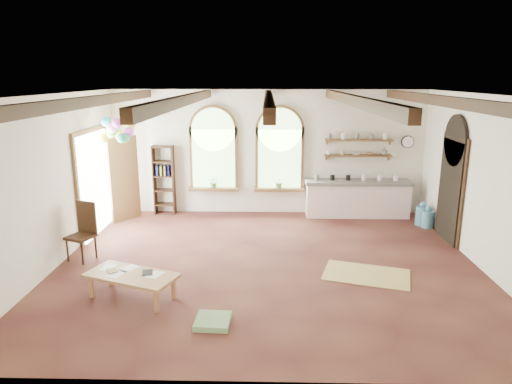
{
  "coord_description": "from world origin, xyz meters",
  "views": [
    {
      "loc": [
        -0.02,
        -8.18,
        3.5
      ],
      "look_at": [
        -0.24,
        0.6,
        1.28
      ],
      "focal_mm": 32.0,
      "sensor_mm": 36.0,
      "label": 1
    }
  ],
  "objects_px": {
    "kitchen_counter": "(357,198)",
    "coffee_table": "(132,277)",
    "side_chair": "(82,243)",
    "balloon_cluster": "(117,130)"
  },
  "relations": [
    {
      "from": "kitchen_counter",
      "to": "coffee_table",
      "type": "bearing_deg",
      "value": -134.16
    },
    {
      "from": "kitchen_counter",
      "to": "side_chair",
      "type": "bearing_deg",
      "value": -152.86
    },
    {
      "from": "kitchen_counter",
      "to": "side_chair",
      "type": "relative_size",
      "value": 2.34
    },
    {
      "from": "kitchen_counter",
      "to": "coffee_table",
      "type": "xyz_separation_m",
      "value": [
        -4.5,
        -4.63,
        -0.11
      ]
    },
    {
      "from": "coffee_table",
      "to": "balloon_cluster",
      "type": "xyz_separation_m",
      "value": [
        -1.21,
        3.48,
        1.97
      ]
    },
    {
      "from": "balloon_cluster",
      "to": "side_chair",
      "type": "bearing_deg",
      "value": -97.06
    },
    {
      "from": "coffee_table",
      "to": "balloon_cluster",
      "type": "height_order",
      "value": "balloon_cluster"
    },
    {
      "from": "kitchen_counter",
      "to": "coffee_table",
      "type": "relative_size",
      "value": 1.66
    },
    {
      "from": "kitchen_counter",
      "to": "balloon_cluster",
      "type": "height_order",
      "value": "balloon_cluster"
    },
    {
      "from": "kitchen_counter",
      "to": "coffee_table",
      "type": "distance_m",
      "value": 6.46
    }
  ]
}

